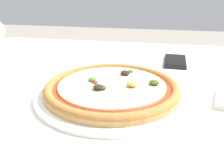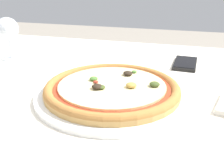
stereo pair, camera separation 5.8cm
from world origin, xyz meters
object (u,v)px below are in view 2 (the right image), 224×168
Objects in this scene: dining_table at (135,107)px; wine_glass_far_right at (7,30)px; pizza_plate at (112,89)px; cell_phone at (185,63)px.

wine_glass_far_right is at bearing 170.34° from dining_table.
pizza_plate is (-0.03, -0.11, 0.10)m from dining_table.
pizza_plate is at bearing -106.06° from dining_table.
pizza_plate is 2.45× the size of cell_phone.
dining_table is 10.24× the size of wine_glass_far_right.
pizza_plate is 2.52× the size of wine_glass_far_right.
wine_glass_far_right is at bearing 155.81° from pizza_plate.
dining_table is 0.15m from pizza_plate.
cell_phone is (0.16, 0.30, -0.01)m from pizza_plate.
wine_glass_far_right reaches higher than cell_phone.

